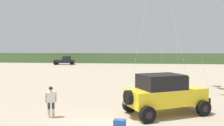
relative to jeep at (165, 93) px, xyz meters
name	(u,v)px	position (x,y,z in m)	size (l,w,h in m)	color
dune_ridge	(119,58)	(-6.81, 47.06, 0.10)	(90.00, 6.89, 2.61)	#567A47
jeep	(165,93)	(0.00, 0.00, 0.00)	(5.00, 4.10, 2.26)	yellow
person_watching	(51,100)	(-6.13, -1.35, -0.26)	(0.58, 0.42, 1.67)	#DBB28E
cooler_box	(120,124)	(-2.32, -2.54, -1.01)	(0.56, 0.36, 0.38)	#23519E
distant_pickup	(65,61)	(-18.58, 38.11, -0.26)	(4.80, 2.91, 1.98)	#1E232D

